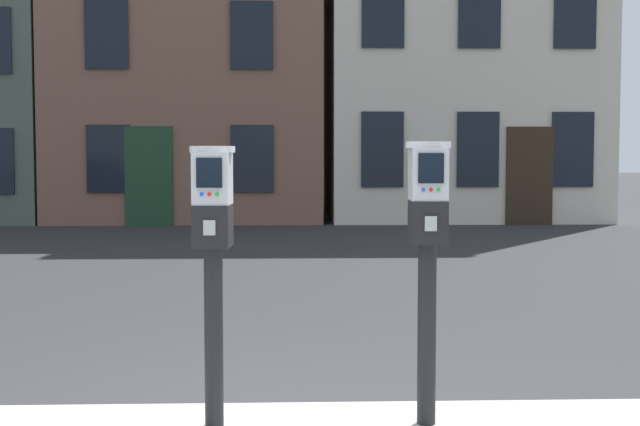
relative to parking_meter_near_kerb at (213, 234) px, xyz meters
name	(u,v)px	position (x,y,z in m)	size (l,w,h in m)	color
parking_meter_near_kerb	(213,234)	(0.00, 0.00, 0.00)	(0.23, 0.26, 1.35)	black
parking_meter_twin_adjacent	(428,230)	(1.03, 0.00, 0.02)	(0.23, 0.26, 1.37)	black
townhouse_grey_stucco	(196,6)	(-1.92, 17.55, 4.10)	(6.03, 6.71, 10.32)	brown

